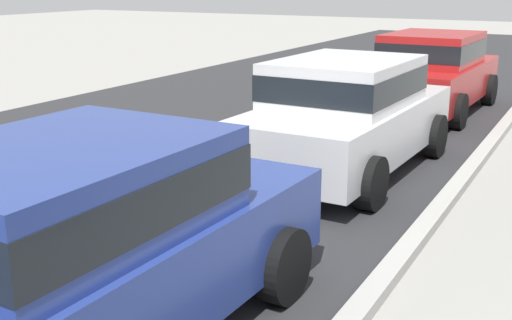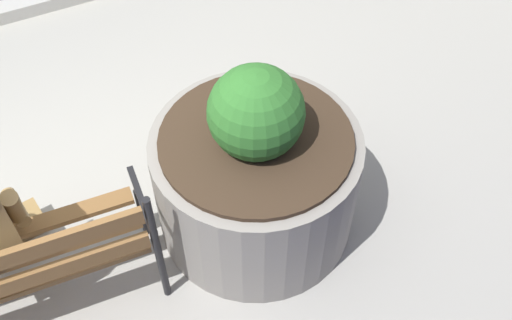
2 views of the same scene
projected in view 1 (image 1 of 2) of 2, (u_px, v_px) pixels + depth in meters
The scene contains 3 objects.
parked_car_blue at pixel (78, 243), 4.44m from camera, with size 4.15×2.03×1.56m.
parked_car_white at pixel (347, 112), 8.79m from camera, with size 4.15×2.03×1.56m.
parked_car_red at pixel (432, 70), 12.79m from camera, with size 4.15×2.03×1.56m.
Camera 1 is at (-2.99, 1.42, 2.58)m, focal length 45.86 mm.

